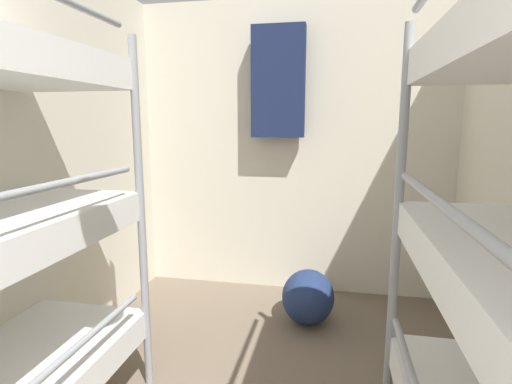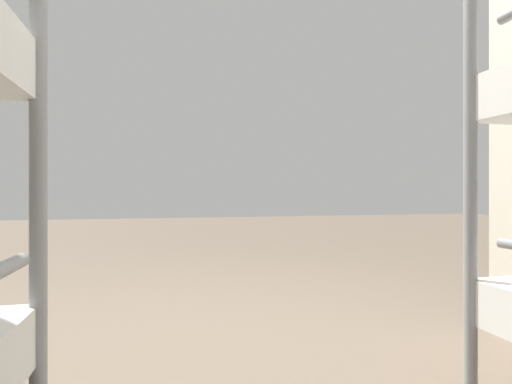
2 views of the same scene
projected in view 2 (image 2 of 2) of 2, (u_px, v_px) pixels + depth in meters
The scene contains 1 object.
ground_plane at pixel (244, 362), 1.75m from camera, with size 20.00×20.00×0.00m, color #6B5B4C.
Camera 2 is at (0.35, 1.71, 0.75)m, focal length 28.00 mm.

